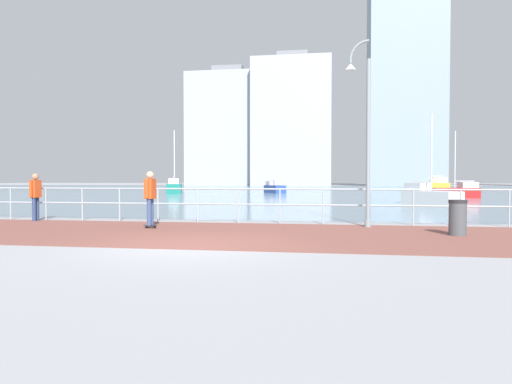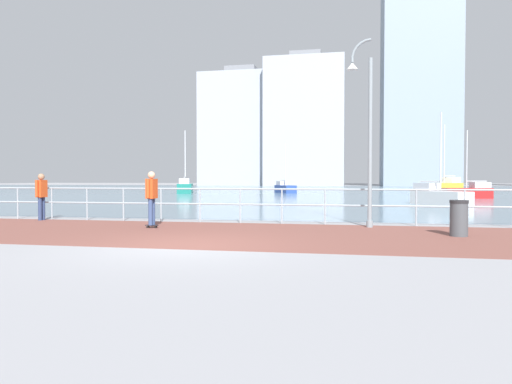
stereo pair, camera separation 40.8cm
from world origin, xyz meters
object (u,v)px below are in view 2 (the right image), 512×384
(skateboarder, at_px, (152,194))
(sailboat_red, at_px, (445,187))
(sailboat_blue, at_px, (185,187))
(lamppost, at_px, (365,123))
(trash_bin, at_px, (459,218))
(sailboat_navy, at_px, (468,192))
(bystander, at_px, (41,193))
(sailboat_ivory, at_px, (285,188))
(sailboat_teal, at_px, (439,196))

(skateboarder, xyz_separation_m, sailboat_red, (15.47, 36.82, -0.35))
(sailboat_blue, bearing_deg, lamppost, -61.36)
(trash_bin, bearing_deg, sailboat_navy, 76.07)
(bystander, distance_m, sailboat_ivory, 34.14)
(lamppost, height_order, sailboat_red, sailboat_red)
(lamppost, distance_m, bystander, 11.39)
(bystander, height_order, sailboat_teal, sailboat_teal)
(trash_bin, height_order, sailboat_ivory, sailboat_ivory)
(sailboat_red, bearing_deg, sailboat_ivory, -175.50)
(lamppost, relative_size, sailboat_teal, 1.10)
(sailboat_teal, height_order, sailboat_red, sailboat_red)
(lamppost, distance_m, trash_bin, 3.98)
(sailboat_red, bearing_deg, skateboarder, -112.78)
(lamppost, height_order, sailboat_blue, sailboat_blue)
(trash_bin, bearing_deg, skateboarder, 177.40)
(sailboat_navy, height_order, sailboat_red, sailboat_red)
(skateboarder, distance_m, sailboat_teal, 18.14)
(bystander, distance_m, sailboat_teal, 20.32)
(trash_bin, height_order, sailboat_navy, sailboat_navy)
(skateboarder, distance_m, bystander, 5.19)
(sailboat_ivory, relative_size, sailboat_navy, 1.02)
(bystander, bearing_deg, sailboat_navy, 49.15)
(skateboarder, xyz_separation_m, trash_bin, (8.56, -0.39, -0.55))
(sailboat_teal, relative_size, sailboat_red, 0.74)
(sailboat_teal, xyz_separation_m, sailboat_blue, (-21.29, 17.56, 0.12))
(trash_bin, distance_m, sailboat_navy, 25.48)
(lamppost, relative_size, sailboat_red, 0.82)
(trash_bin, height_order, sailboat_red, sailboat_red)
(sailboat_navy, bearing_deg, bystander, -130.85)
(sailboat_ivory, xyz_separation_m, sailboat_navy, (15.38, -11.21, -0.01))
(trash_bin, bearing_deg, sailboat_red, 79.48)
(trash_bin, relative_size, sailboat_ivory, 0.18)
(bystander, xyz_separation_m, sailboat_blue, (-5.58, 30.45, -0.37))
(lamppost, height_order, skateboarder, lamppost)
(bystander, bearing_deg, sailboat_blue, 100.38)
(skateboarder, relative_size, sailboat_navy, 0.33)
(sailboat_red, bearing_deg, bystander, -120.11)
(lamppost, xyz_separation_m, bystander, (-11.18, 0.23, -2.17))
(sailboat_blue, bearing_deg, trash_bin, -59.63)
(lamppost, xyz_separation_m, sailboat_teal, (4.53, 13.12, -2.66))
(skateboarder, xyz_separation_m, bystander, (-4.91, 1.68, -0.04))
(lamppost, bearing_deg, trash_bin, -38.61)
(trash_bin, bearing_deg, sailboat_ivory, 104.44)
(bystander, xyz_separation_m, sailboat_ivory, (4.22, 33.87, -0.48))
(sailboat_ivory, distance_m, sailboat_blue, 10.38)
(sailboat_teal, distance_m, sailboat_ivory, 23.93)
(bystander, relative_size, sailboat_ivory, 0.32)
(lamppost, relative_size, bystander, 3.43)
(skateboarder, bearing_deg, sailboat_red, 67.22)
(skateboarder, height_order, sailboat_ivory, sailboat_ivory)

